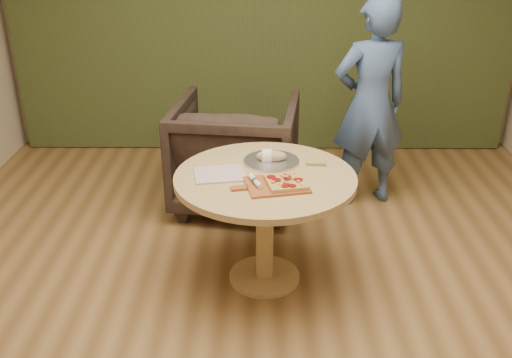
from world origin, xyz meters
The scene contains 12 objects.
room_shell centered at (0.00, 0.00, 1.40)m, with size 5.04×6.04×2.84m.
curtain centered at (0.00, 2.90, 1.40)m, with size 4.80×0.14×2.78m, color #303B1A.
pedestal_table centered at (0.00, 0.54, 0.61)m, with size 1.11×1.11×0.75m.
pizza_paddle centered at (0.06, 0.38, 0.76)m, with size 0.47×0.35×0.01m.
flatbread_pizza centered at (0.12, 0.38, 0.78)m, with size 0.26×0.26×0.04m.
cutlery_roll centered at (-0.06, 0.39, 0.78)m, with size 0.09×0.19×0.03m.
newspaper centered at (-0.28, 0.54, 0.76)m, with size 0.30×0.25×0.01m, color silver.
serving_tray centered at (0.04, 0.73, 0.76)m, with size 0.36×0.36×0.02m.
bread_roll centered at (0.03, 0.73, 0.79)m, with size 0.19×0.09×0.09m.
green_packet centered at (0.32, 0.72, 0.76)m, with size 0.12×0.10×0.02m, color olive.
armchair centered at (-0.22, 1.64, 0.49)m, with size 0.94×0.88×0.97m, color black.
person_standing centered at (0.83, 1.69, 0.84)m, with size 0.61×0.40×1.67m, color #3F5986.
Camera 1 is at (-0.03, -2.61, 2.19)m, focal length 40.00 mm.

